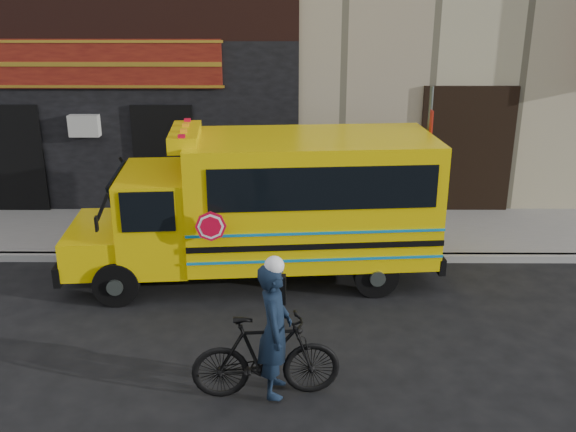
% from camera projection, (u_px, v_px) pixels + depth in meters
% --- Properties ---
extents(ground, '(120.00, 120.00, 0.00)m').
position_uv_depth(ground, '(301.00, 323.00, 10.69)').
color(ground, black).
rests_on(ground, ground).
extents(curb, '(40.00, 0.20, 0.15)m').
position_uv_depth(curb, '(299.00, 257.00, 13.11)').
color(curb, gray).
rests_on(curb, ground).
extents(sidewalk, '(40.00, 3.00, 0.15)m').
position_uv_depth(sidewalk, '(299.00, 231.00, 14.53)').
color(sidewalk, slate).
rests_on(sidewalk, ground).
extents(school_bus, '(7.05, 2.77, 2.92)m').
position_uv_depth(school_bus, '(274.00, 202.00, 11.93)').
color(school_bus, black).
rests_on(school_bus, ground).
extents(sign_pole, '(0.08, 0.31, 3.51)m').
position_uv_depth(sign_pole, '(426.00, 167.00, 12.76)').
color(sign_pole, '#474F4A').
rests_on(sign_pole, ground).
extents(bicycle, '(2.05, 0.75, 1.21)m').
position_uv_depth(bicycle, '(266.00, 356.00, 8.61)').
color(bicycle, black).
rests_on(bicycle, ground).
extents(cyclist, '(0.48, 0.71, 1.89)m').
position_uv_depth(cyclist, '(275.00, 333.00, 8.51)').
color(cyclist, black).
rests_on(cyclist, ground).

